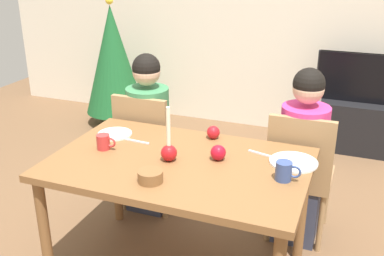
# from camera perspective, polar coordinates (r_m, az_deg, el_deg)

# --- Properties ---
(back_wall) EXTENTS (6.40, 0.10, 2.60)m
(back_wall) POSITION_cam_1_polar(r_m,az_deg,el_deg) (4.77, 10.80, 14.95)
(back_wall) COLOR beige
(back_wall) RESTS_ON ground
(dining_table) EXTENTS (1.40, 0.90, 0.75)m
(dining_table) POSITION_cam_1_polar(r_m,az_deg,el_deg) (2.52, -1.64, -5.86)
(dining_table) COLOR brown
(dining_table) RESTS_ON ground
(chair_left) EXTENTS (0.40, 0.40, 0.90)m
(chair_left) POSITION_cam_1_polar(r_m,az_deg,el_deg) (3.28, -5.64, -2.17)
(chair_left) COLOR #99754C
(chair_left) RESTS_ON ground
(chair_right) EXTENTS (0.40, 0.40, 0.90)m
(chair_right) POSITION_cam_1_polar(r_m,az_deg,el_deg) (2.99, 13.36, -5.16)
(chair_right) COLOR #99754C
(chair_right) RESTS_ON ground
(person_left_child) EXTENTS (0.30, 0.30, 1.17)m
(person_left_child) POSITION_cam_1_polar(r_m,az_deg,el_deg) (3.28, -5.43, -1.04)
(person_left_child) COLOR #33384C
(person_left_child) RESTS_ON ground
(person_right_child) EXTENTS (0.30, 0.30, 1.17)m
(person_right_child) POSITION_cam_1_polar(r_m,az_deg,el_deg) (3.00, 13.55, -3.91)
(person_right_child) COLOR #33384C
(person_right_child) RESTS_ON ground
(tv_stand) EXTENTS (0.64, 0.40, 0.48)m
(tv_stand) POSITION_cam_1_polar(r_m,az_deg,el_deg) (4.64, 19.60, 0.34)
(tv_stand) COLOR black
(tv_stand) RESTS_ON ground
(tv) EXTENTS (0.79, 0.05, 0.46)m
(tv) POSITION_cam_1_polar(r_m,az_deg,el_deg) (4.50, 20.35, 5.92)
(tv) COLOR black
(tv) RESTS_ON tv_stand
(christmas_tree) EXTENTS (0.64, 0.64, 1.37)m
(christmas_tree) POSITION_cam_1_polar(r_m,az_deg,el_deg) (4.98, -9.86, 8.42)
(christmas_tree) COLOR brown
(christmas_tree) RESTS_ON ground
(candle_centerpiece) EXTENTS (0.09, 0.09, 0.31)m
(candle_centerpiece) POSITION_cam_1_polar(r_m,az_deg,el_deg) (2.47, -2.92, -2.73)
(candle_centerpiece) COLOR red
(candle_centerpiece) RESTS_ON dining_table
(plate_left) EXTENTS (0.21, 0.21, 0.01)m
(plate_left) POSITION_cam_1_polar(r_m,az_deg,el_deg) (2.86, -9.65, -0.74)
(plate_left) COLOR white
(plate_left) RESTS_ON dining_table
(plate_right) EXTENTS (0.26, 0.26, 0.01)m
(plate_right) POSITION_cam_1_polar(r_m,az_deg,el_deg) (2.52, 12.60, -4.19)
(plate_right) COLOR silver
(plate_right) RESTS_ON dining_table
(mug_left) EXTENTS (0.12, 0.08, 0.09)m
(mug_left) POSITION_cam_1_polar(r_m,az_deg,el_deg) (2.66, -10.99, -1.73)
(mug_left) COLOR #B72D2D
(mug_left) RESTS_ON dining_table
(mug_right) EXTENTS (0.13, 0.08, 0.10)m
(mug_right) POSITION_cam_1_polar(r_m,az_deg,el_deg) (2.32, 11.51, -5.32)
(mug_right) COLOR #33477F
(mug_right) RESTS_ON dining_table
(fork_left) EXTENTS (0.18, 0.03, 0.01)m
(fork_left) POSITION_cam_1_polar(r_m,az_deg,el_deg) (2.75, -7.04, -1.64)
(fork_left) COLOR silver
(fork_left) RESTS_ON dining_table
(fork_right) EXTENTS (0.18, 0.06, 0.01)m
(fork_right) POSITION_cam_1_polar(r_m,az_deg,el_deg) (2.59, 8.85, -3.28)
(fork_right) COLOR silver
(fork_right) RESTS_ON dining_table
(bowl_walnuts) EXTENTS (0.13, 0.13, 0.06)m
(bowl_walnuts) POSITION_cam_1_polar(r_m,az_deg,el_deg) (2.28, -5.24, -6.05)
(bowl_walnuts) COLOR brown
(bowl_walnuts) RESTS_ON dining_table
(apple_near_candle) EXTENTS (0.09, 0.09, 0.09)m
(apple_near_candle) POSITION_cam_1_polar(r_m,az_deg,el_deg) (2.49, 3.30, -3.09)
(apple_near_candle) COLOR #B71021
(apple_near_candle) RESTS_ON dining_table
(apple_by_left_plate) EXTENTS (0.08, 0.08, 0.08)m
(apple_by_left_plate) POSITION_cam_1_polar(r_m,az_deg,el_deg) (2.76, 2.69, -0.54)
(apple_by_left_plate) COLOR #B4161E
(apple_by_left_plate) RESTS_ON dining_table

